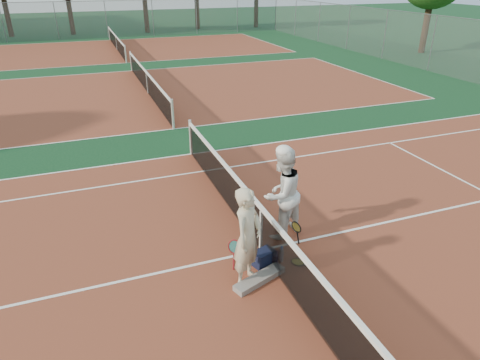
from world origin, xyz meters
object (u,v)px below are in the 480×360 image
at_px(player_a, 248,237).
at_px(sports_bag_purple, 270,258).
at_px(net_main, 261,229).
at_px(water_bottle, 281,255).
at_px(racket_red, 234,254).
at_px(sports_bag_navy, 264,258).
at_px(racket_spare, 298,262).
at_px(racket_black_held, 296,234).
at_px(player_b, 282,194).

height_order(player_a, sports_bag_purple, player_a).
distance_m(net_main, water_bottle, 0.64).
bearing_deg(racket_red, sports_bag_navy, -73.05).
height_order(racket_red, water_bottle, racket_red).
distance_m(racket_spare, water_bottle, 0.35).
distance_m(racket_black_held, sports_bag_purple, 0.81).
xyz_separation_m(racket_red, sports_bag_purple, (0.69, -0.12, -0.18)).
bearing_deg(player_b, net_main, 8.94).
height_order(player_b, sports_bag_purple, player_b).
height_order(racket_spare, water_bottle, water_bottle).
relative_size(player_a, water_bottle, 6.27).
relative_size(racket_black_held, water_bottle, 1.96).
distance_m(player_a, racket_black_held, 1.62).
bearing_deg(sports_bag_purple, net_main, 91.75).
bearing_deg(net_main, racket_black_held, -8.07).
bearing_deg(sports_bag_navy, player_a, -145.23).
bearing_deg(racket_red, sports_bag_purple, -69.02).
bearing_deg(player_a, net_main, 10.17).
relative_size(racket_spare, sports_bag_purple, 2.09).
distance_m(net_main, sports_bag_navy, 0.59).
relative_size(player_b, racket_red, 3.33).
height_order(sports_bag_navy, sports_bag_purple, sports_bag_navy).
bearing_deg(player_b, racket_spare, 60.59).
distance_m(racket_red, sports_bag_navy, 0.58).
relative_size(racket_black_held, racket_spare, 0.98).
height_order(net_main, sports_bag_navy, net_main).
relative_size(racket_black_held, sports_bag_purple, 2.05).
height_order(player_b, racket_black_held, player_b).
height_order(racket_red, sports_bag_purple, racket_red).
height_order(net_main, player_b, player_b).
distance_m(sports_bag_navy, sports_bag_purple, 0.15).
bearing_deg(sports_bag_purple, racket_spare, -20.25).
bearing_deg(net_main, water_bottle, -63.60).
xyz_separation_m(net_main, racket_spare, (0.52, -0.63, -0.49)).
distance_m(player_a, water_bottle, 1.19).
height_order(racket_red, racket_black_held, racket_red).
bearing_deg(player_b, racket_red, 5.27).
xyz_separation_m(racket_red, water_bottle, (0.91, -0.15, -0.15)).
relative_size(sports_bag_navy, sports_bag_purple, 1.41).
bearing_deg(water_bottle, sports_bag_purple, 172.31).
bearing_deg(sports_bag_navy, racket_black_held, 22.51).
height_order(net_main, sports_bag_purple, net_main).
height_order(racket_black_held, sports_bag_purple, racket_black_held).
bearing_deg(net_main, player_a, -127.13).
xyz_separation_m(racket_red, sports_bag_navy, (0.55, -0.14, -0.14)).
distance_m(player_a, racket_red, 0.79).
relative_size(player_a, racket_black_held, 3.20).
relative_size(racket_spare, sports_bag_navy, 1.49).
xyz_separation_m(racket_black_held, racket_spare, (-0.21, -0.53, -0.28)).
bearing_deg(sports_bag_navy, player_b, 48.86).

